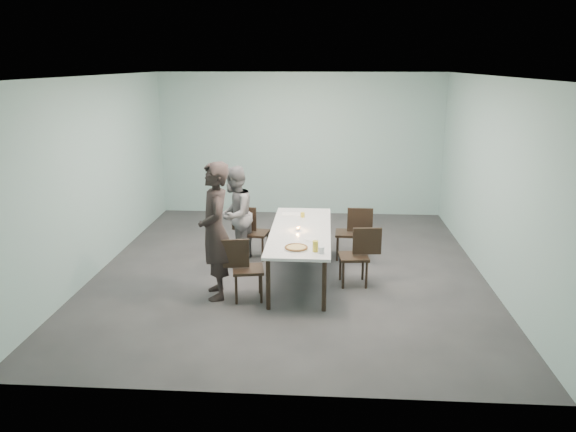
# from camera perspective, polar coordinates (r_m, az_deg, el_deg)

# --- Properties ---
(ground) EXTENTS (7.00, 7.00, 0.00)m
(ground) POSITION_cam_1_polar(r_m,az_deg,el_deg) (8.99, 0.18, -5.43)
(ground) COLOR #333335
(ground) RESTS_ON ground
(room_shell) EXTENTS (6.02, 7.02, 3.01)m
(room_shell) POSITION_cam_1_polar(r_m,az_deg,el_deg) (8.49, 0.20, 7.46)
(room_shell) COLOR #97BEBA
(room_shell) RESTS_ON ground
(table) EXTENTS (0.90, 2.60, 0.75)m
(table) POSITION_cam_1_polar(r_m,az_deg,el_deg) (8.48, 1.29, -1.78)
(table) COLOR white
(table) RESTS_ON ground
(chair_near_left) EXTENTS (0.64, 0.49, 0.87)m
(chair_near_left) POSITION_cam_1_polar(r_m,az_deg,el_deg) (7.76, -4.69, -4.97)
(chair_near_left) COLOR black
(chair_near_left) RESTS_ON ground
(chair_far_left) EXTENTS (0.64, 0.48, 0.87)m
(chair_far_left) POSITION_cam_1_polar(r_m,az_deg,el_deg) (9.40, -3.83, -1.30)
(chair_far_left) COLOR black
(chair_far_left) RESTS_ON ground
(chair_near_right) EXTENTS (0.63, 0.46, 0.87)m
(chair_near_right) POSITION_cam_1_polar(r_m,az_deg,el_deg) (8.31, 7.25, -3.66)
(chair_near_right) COLOR black
(chair_near_right) RESTS_ON ground
(chair_far_right) EXTENTS (0.62, 0.44, 0.87)m
(chair_far_right) POSITION_cam_1_polar(r_m,az_deg,el_deg) (9.41, 6.62, -1.36)
(chair_far_right) COLOR black
(chair_far_right) RESTS_ON ground
(diner_near) EXTENTS (0.63, 0.80, 1.91)m
(diner_near) POSITION_cam_1_polar(r_m,az_deg,el_deg) (7.76, -7.40, -1.52)
(diner_near) COLOR black
(diner_near) RESTS_ON ground
(diner_far) EXTENTS (0.73, 0.87, 1.60)m
(diner_far) POSITION_cam_1_polar(r_m,az_deg,el_deg) (9.13, -5.47, 0.10)
(diner_far) COLOR slate
(diner_far) RESTS_ON ground
(pizza) EXTENTS (0.34, 0.34, 0.04)m
(pizza) POSITION_cam_1_polar(r_m,az_deg,el_deg) (7.60, 0.84, -3.24)
(pizza) COLOR white
(pizza) RESTS_ON table
(side_plate) EXTENTS (0.18, 0.18, 0.01)m
(side_plate) POSITION_cam_1_polar(r_m,az_deg,el_deg) (8.01, 2.36, -2.36)
(side_plate) COLOR white
(side_plate) RESTS_ON table
(beer_glass) EXTENTS (0.08, 0.08, 0.15)m
(beer_glass) POSITION_cam_1_polar(r_m,az_deg,el_deg) (7.49, 2.80, -3.09)
(beer_glass) COLOR gold
(beer_glass) RESTS_ON table
(water_tumbler) EXTENTS (0.08, 0.08, 0.09)m
(water_tumbler) POSITION_cam_1_polar(r_m,az_deg,el_deg) (7.43, 3.39, -3.49)
(water_tumbler) COLOR silver
(water_tumbler) RESTS_ON table
(tealight) EXTENTS (0.06, 0.06, 0.05)m
(tealight) POSITION_cam_1_polar(r_m,az_deg,el_deg) (8.41, 1.02, -1.38)
(tealight) COLOR silver
(tealight) RESTS_ON table
(amber_tumbler) EXTENTS (0.07, 0.07, 0.08)m
(amber_tumbler) POSITION_cam_1_polar(r_m,az_deg,el_deg) (9.14, 1.49, 0.12)
(amber_tumbler) COLOR gold
(amber_tumbler) RESTS_ON table
(menu) EXTENTS (0.30, 0.22, 0.01)m
(menu) POSITION_cam_1_polar(r_m,az_deg,el_deg) (9.32, 0.29, 0.19)
(menu) COLOR silver
(menu) RESTS_ON table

